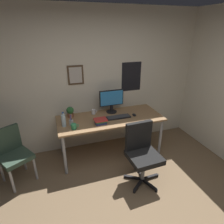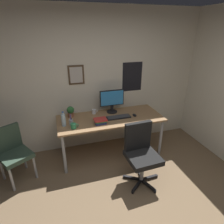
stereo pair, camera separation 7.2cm
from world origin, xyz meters
TOP-DOWN VIEW (x-y plane):
  - wall_back at (0.00, 2.15)m, footprint 4.40×0.10m
  - desk at (0.21, 1.68)m, footprint 1.87×0.78m
  - office_chair at (0.44, 0.87)m, footprint 0.56×0.57m
  - side_chair at (-1.42, 1.49)m, footprint 0.58×0.58m
  - monitor at (0.31, 1.91)m, footprint 0.46×0.20m
  - keyboard at (0.35, 1.63)m, footprint 0.43×0.15m
  - computer_mouse at (0.65, 1.61)m, footprint 0.06×0.11m
  - water_bottle at (-0.61, 1.60)m, footprint 0.07×0.07m
  - coffee_mug_near at (-0.47, 1.47)m, footprint 0.12×0.09m
  - coffee_mug_far at (-0.04, 1.93)m, footprint 0.11×0.07m
  - potted_plant at (-0.47, 1.93)m, footprint 0.13×0.13m
  - pen_cup at (-0.49, 1.61)m, footprint 0.07×0.07m
  - book_stack_left at (-0.02, 1.51)m, footprint 0.21×0.17m

SIDE VIEW (x-z plane):
  - side_chair at x=-1.42m, z-range 0.06..0.94m
  - office_chair at x=0.44m, z-range 0.05..1.00m
  - desk at x=0.21m, z-range 0.31..1.06m
  - keyboard at x=0.35m, z-range 0.75..0.78m
  - computer_mouse at x=0.65m, z-range 0.75..0.79m
  - coffee_mug_near at x=-0.47m, z-range 0.75..0.84m
  - book_stack_left at x=-0.02m, z-range 0.75..0.84m
  - coffee_mug_far at x=-0.04m, z-range 0.75..0.84m
  - pen_cup at x=-0.49m, z-range 0.71..0.91m
  - potted_plant at x=-0.47m, z-range 0.76..0.95m
  - water_bottle at x=-0.61m, z-range 0.73..0.98m
  - monitor at x=0.31m, z-range 0.77..1.21m
  - wall_back at x=0.00m, z-range 0.00..2.60m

